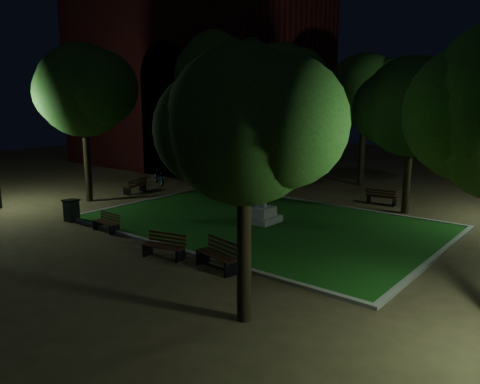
# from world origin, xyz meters

# --- Properties ---
(ground) EXTENTS (80.00, 80.00, 0.00)m
(ground) POSITION_xyz_m (0.00, 0.00, 0.00)
(ground) COLOR #463923
(lawn) EXTENTS (15.00, 10.00, 0.08)m
(lawn) POSITION_xyz_m (0.00, 2.00, 0.04)
(lawn) COLOR #144810
(lawn) RESTS_ON ground
(lawn_kerb) EXTENTS (15.40, 10.40, 0.12)m
(lawn_kerb) POSITION_xyz_m (0.00, 2.00, 0.06)
(lawn_kerb) COLOR slate
(lawn_kerb) RESTS_ON ground
(monument) EXTENTS (1.40, 1.40, 3.20)m
(monument) POSITION_xyz_m (0.00, 2.00, 0.96)
(monument) COLOR gray
(monument) RESTS_ON lawn
(building_main) EXTENTS (20.00, 12.00, 15.00)m
(building_main) POSITION_xyz_m (-15.86, 13.79, 7.38)
(building_main) COLOR #45100F
(building_main) RESTS_ON ground
(tree_west) EXTENTS (6.02, 4.91, 8.44)m
(tree_west) POSITION_xyz_m (-10.07, -0.20, 5.97)
(tree_west) COLOR black
(tree_west) RESTS_ON ground
(tree_north_wl) EXTENTS (5.16, 4.21, 8.64)m
(tree_north_wl) POSITION_xyz_m (-3.01, 7.77, 6.52)
(tree_north_wl) COLOR black
(tree_north_wl) RESTS_ON ground
(tree_north_er) EXTENTS (5.85, 4.77, 7.58)m
(tree_north_er) POSITION_xyz_m (4.40, 8.08, 5.19)
(tree_north_er) COLOR black
(tree_north_er) RESTS_ON ground
(tree_se) EXTENTS (4.68, 3.82, 6.85)m
(tree_se) POSITION_xyz_m (5.32, -5.82, 4.93)
(tree_se) COLOR black
(tree_se) RESTS_ON ground
(tree_nw) EXTENTS (6.72, 5.48, 9.98)m
(tree_nw) POSITION_xyz_m (-8.34, 8.87, 7.24)
(tree_nw) COLOR black
(tree_nw) RESTS_ON ground
(tree_far_north) EXTENTS (5.71, 4.66, 8.40)m
(tree_far_north) POSITION_xyz_m (-0.59, 13.72, 6.06)
(tree_far_north) COLOR black
(tree_far_north) RESTS_ON ground
(lamppost_nw) EXTENTS (1.18, 0.28, 4.38)m
(lamppost_nw) POSITION_xyz_m (-12.24, 10.71, 3.07)
(lamppost_nw) COLOR black
(lamppost_nw) RESTS_ON ground
(bench_near_left) EXTENTS (1.68, 0.91, 0.88)m
(bench_near_left) POSITION_xyz_m (0.08, -3.88, 0.41)
(bench_near_left) COLOR black
(bench_near_left) RESTS_ON ground
(bench_near_right) EXTENTS (1.87, 0.96, 0.98)m
(bench_near_right) POSITION_xyz_m (2.32, -3.49, 0.46)
(bench_near_right) COLOR black
(bench_near_right) RESTS_ON ground
(bench_west_near) EXTENTS (1.42, 0.54, 0.77)m
(bench_west_near) POSITION_xyz_m (-4.40, -3.13, 0.36)
(bench_west_near) COLOR black
(bench_west_near) RESTS_ON ground
(bench_left_side) EXTENTS (0.75, 1.59, 0.84)m
(bench_left_side) POSITION_xyz_m (-9.95, 2.79, 0.40)
(bench_left_side) COLOR black
(bench_left_side) RESTS_ON ground
(bench_far_side) EXTENTS (1.61, 0.71, 0.86)m
(bench_far_side) POSITION_xyz_m (2.66, 9.08, 0.40)
(bench_far_side) COLOR black
(bench_far_side) RESTS_ON ground
(trash_bin) EXTENTS (0.64, 0.64, 1.01)m
(trash_bin) POSITION_xyz_m (-7.06, -3.18, 0.51)
(trash_bin) COLOR black
(trash_bin) RESTS_ON ground
(bicycle) EXTENTS (2.07, 1.45, 1.03)m
(bicycle) POSITION_xyz_m (-11.14, 5.66, 0.52)
(bicycle) COLOR black
(bicycle) RESTS_ON ground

